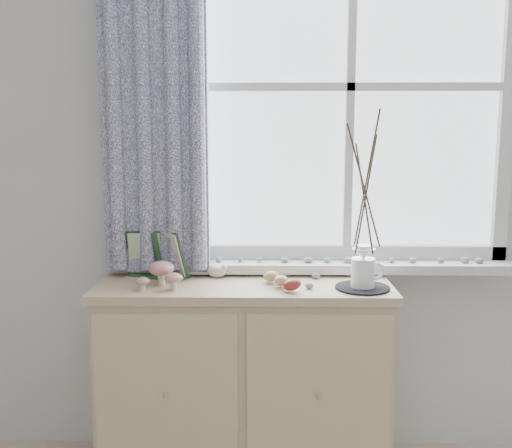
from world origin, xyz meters
The scene contains 8 objects.
sideboard centered at (-0.15, 1.75, 0.43)m, with size 1.20×0.45×0.85m.
botanical_book centered at (-0.51, 1.81, 0.95)m, with size 0.29×0.13×0.21m, color #214528, non-canonical shape.
toadstool_cluster centered at (-0.47, 1.68, 0.91)m, with size 0.18×0.16×0.10m.
wooden_eggs centered at (0.00, 1.67, 0.88)m, with size 0.14×0.17×0.07m.
songbird_figurine centered at (-0.27, 1.83, 0.88)m, with size 0.11×0.05×0.06m, color white, non-canonical shape.
crocheted_doily centered at (0.32, 1.66, 0.85)m, with size 0.21×0.21×0.01m, color black.
twig_pitcher centered at (0.32, 1.66, 1.25)m, with size 0.29×0.29×0.70m.
sideboard_pebbles centered at (0.15, 1.75, 0.86)m, with size 0.33×0.23×0.02m.
Camera 1 is at (-0.07, -0.52, 1.45)m, focal length 40.00 mm.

